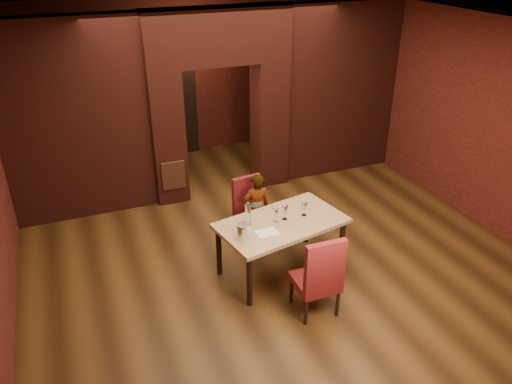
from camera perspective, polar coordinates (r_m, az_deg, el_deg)
floor at (r=7.73m, az=0.80°, el=-5.74°), size 8.00×8.00×0.00m
ceiling at (r=6.54m, az=0.99°, el=18.41°), size 7.00×8.00×0.04m
wall_back at (r=10.60m, az=-7.71°, el=12.88°), size 7.00×0.04×3.20m
wall_front at (r=4.13m, az=23.66°, el=-14.97°), size 7.00×0.04×3.20m
wall_right at (r=8.86m, az=22.48°, el=8.12°), size 0.04×8.00×3.20m
pillar_left at (r=8.67m, az=-10.16°, el=6.23°), size 0.55×0.55×2.30m
pillar_right at (r=9.21m, az=1.52°, el=7.92°), size 0.55×0.55×2.30m
lintel at (r=8.47m, az=-4.54°, el=17.34°), size 2.45×0.55×0.90m
wing_wall_left at (r=8.38m, az=-19.93°, el=7.52°), size 2.28×0.35×3.20m
wing_wall_right at (r=9.69m, az=9.40°, el=11.38°), size 2.28×0.35×3.20m
vent_panel at (r=8.64m, az=-9.40°, el=1.87°), size 0.40×0.03×0.50m
rear_door at (r=10.60m, az=-9.55°, el=9.66°), size 0.90×0.08×2.10m
rear_door_frame at (r=10.57m, az=-9.50°, el=9.60°), size 1.02×0.04×2.22m
dining_table at (r=6.92m, az=2.87°, el=-6.20°), size 1.84×1.26×0.79m
chair_far at (r=7.53m, az=-0.41°, el=-2.22°), size 0.51×0.51×1.00m
chair_near at (r=6.19m, az=6.83°, el=-9.13°), size 0.52×0.52×1.12m
person_seated at (r=7.44m, az=0.05°, el=-1.96°), size 0.43×0.29×1.14m
wine_glass_a at (r=6.65m, az=2.24°, el=-2.65°), size 0.09×0.09×0.21m
wine_glass_b at (r=6.71m, az=3.32°, el=-2.32°), size 0.09×0.09×0.22m
wine_glass_c at (r=6.83m, az=5.52°, el=-1.90°), size 0.08×0.08×0.21m
tasting_sheet at (r=6.46m, az=1.27°, el=-4.65°), size 0.28×0.21×0.00m
wine_bucket at (r=6.30m, az=-1.49°, el=-4.52°), size 0.17×0.17×0.21m
water_bottle at (r=6.56m, az=-0.92°, el=-2.47°), size 0.08×0.08×0.33m
potted_plant at (r=8.12m, az=4.15°, el=-2.23°), size 0.40×0.35×0.44m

